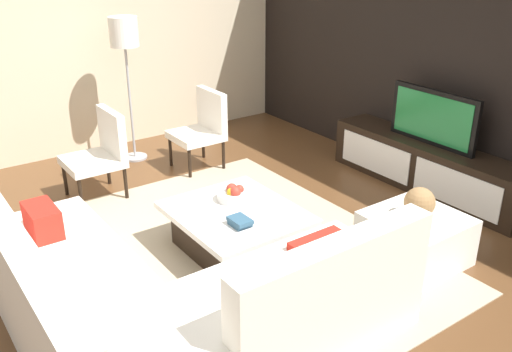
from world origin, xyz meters
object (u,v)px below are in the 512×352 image
at_px(television, 433,118).
at_px(decorative_ball, 420,202).
at_px(sectional_couch, 160,299).
at_px(ottoman, 415,238).
at_px(media_console, 427,166).
at_px(fruit_bowl, 234,194).
at_px(coffee_table, 236,230).
at_px(book_stack, 240,222).
at_px(floor_lamp, 125,41).
at_px(accent_chair_far, 203,125).
at_px(accent_chair_near, 101,150).

bearing_deg(television, decorative_ball, -54.65).
relative_size(sectional_couch, ottoman, 3.46).
height_order(media_console, fruit_bowl, fruit_bowl).
distance_m(fruit_bowl, decorative_ball, 1.51).
bearing_deg(coffee_table, sectional_couch, -58.37).
height_order(coffee_table, fruit_bowl, fruit_bowl).
xyz_separation_m(coffee_table, book_stack, (0.23, -0.11, 0.21)).
distance_m(coffee_table, decorative_ball, 1.49).
xyz_separation_m(television, floor_lamp, (-2.56, -2.10, 0.60)).
xyz_separation_m(media_console, decorative_ball, (0.85, -1.20, 0.27)).
relative_size(floor_lamp, accent_chair_far, 1.88).
xyz_separation_m(accent_chair_near, ottoman, (2.66, 1.56, -0.29)).
xyz_separation_m(sectional_couch, accent_chair_near, (-2.32, 0.53, 0.20)).
relative_size(media_console, floor_lamp, 1.36).
relative_size(television, fruit_bowl, 3.59).
xyz_separation_m(accent_chair_near, decorative_ball, (2.66, 1.56, 0.04)).
height_order(decorative_ball, book_stack, decorative_ball).
bearing_deg(book_stack, sectional_couch, -66.43).
xyz_separation_m(coffee_table, floor_lamp, (-2.46, 0.20, 1.17)).
bearing_deg(accent_chair_far, ottoman, 14.02).
bearing_deg(accent_chair_far, media_console, 46.12).
distance_m(sectional_couch, floor_lamp, 3.47).
xyz_separation_m(television, accent_chair_near, (-1.81, -2.76, -0.29)).
relative_size(ottoman, decorative_ball, 2.86).
distance_m(coffee_table, fruit_bowl, 0.31).
xyz_separation_m(television, sectional_couch, (0.51, -3.29, -0.49)).
height_order(accent_chair_near, accent_chair_far, same).
xyz_separation_m(fruit_bowl, book_stack, (0.41, -0.21, -0.02)).
height_order(coffee_table, decorative_ball, decorative_ball).
xyz_separation_m(television, book_stack, (0.13, -2.41, -0.36)).
distance_m(sectional_couch, book_stack, 0.97).
bearing_deg(media_console, coffee_table, -92.49).
distance_m(media_console, sectional_couch, 3.33).
distance_m(accent_chair_near, fruit_bowl, 1.63).
distance_m(media_console, floor_lamp, 3.50).
bearing_deg(floor_lamp, coffee_table, -4.58).
relative_size(accent_chair_near, ottoman, 1.24).
height_order(television, ottoman, television).
height_order(sectional_couch, floor_lamp, floor_lamp).
distance_m(accent_chair_near, accent_chair_far, 1.22).
distance_m(floor_lamp, book_stack, 2.87).
bearing_deg(media_console, accent_chair_near, -123.25).
height_order(coffee_table, book_stack, book_stack).
bearing_deg(sectional_couch, television, 98.85).
height_order(accent_chair_far, decorative_ball, accent_chair_far).
bearing_deg(floor_lamp, ottoman, 14.75).
bearing_deg(floor_lamp, sectional_couch, -21.17).
bearing_deg(coffee_table, floor_lamp, 175.42).
height_order(television, fruit_bowl, television).
bearing_deg(accent_chair_far, fruit_bowl, -15.19).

